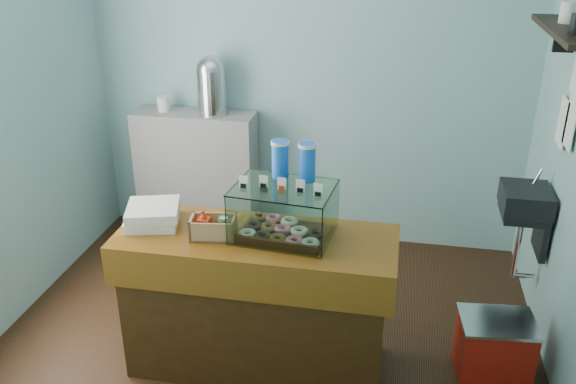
% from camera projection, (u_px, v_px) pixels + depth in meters
% --- Properties ---
extents(ground, '(3.50, 3.50, 0.00)m').
position_uv_depth(ground, '(268.00, 337.00, 4.04)').
color(ground, black).
rests_on(ground, ground).
extents(room_shell, '(3.54, 3.04, 2.82)m').
position_uv_depth(room_shell, '(268.00, 85.00, 3.34)').
color(room_shell, '#7FB2B9').
rests_on(room_shell, ground).
extents(counter, '(1.60, 0.60, 0.90)m').
position_uv_depth(counter, '(257.00, 301.00, 3.62)').
color(counter, '#3E230B').
rests_on(counter, ground).
extents(back_shelf, '(1.00, 0.32, 1.10)m').
position_uv_depth(back_shelf, '(197.00, 175.00, 5.15)').
color(back_shelf, gray).
rests_on(back_shelf, ground).
extents(display_case, '(0.59, 0.45, 0.52)m').
position_uv_depth(display_case, '(285.00, 206.00, 3.40)').
color(display_case, black).
rests_on(display_case, counter).
extents(condiment_crate, '(0.27, 0.19, 0.17)m').
position_uv_depth(condiment_crate, '(212.00, 227.00, 3.41)').
color(condiment_crate, tan).
rests_on(condiment_crate, counter).
extents(pastry_boxes, '(0.37, 0.37, 0.12)m').
position_uv_depth(pastry_boxes, '(153.00, 215.00, 3.56)').
color(pastry_boxes, white).
rests_on(pastry_boxes, counter).
extents(coffee_urn, '(0.26, 0.26, 0.47)m').
position_uv_depth(coffee_urn, '(211.00, 84.00, 4.79)').
color(coffee_urn, silver).
rests_on(coffee_urn, back_shelf).
extents(red_cooler, '(0.47, 0.38, 0.38)m').
position_uv_depth(red_cooler, '(494.00, 347.00, 3.65)').
color(red_cooler, '#AD190D').
rests_on(red_cooler, ground).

